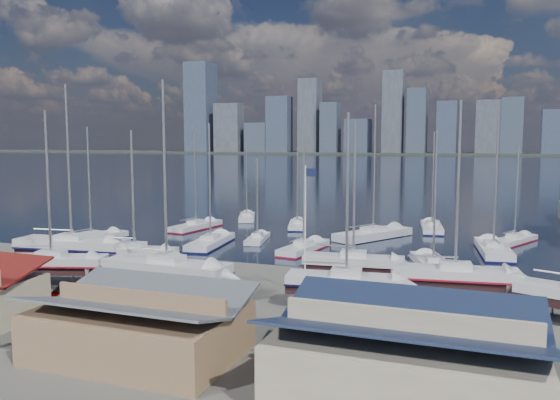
% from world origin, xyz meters
% --- Properties ---
extents(ground, '(1400.00, 1400.00, 0.00)m').
position_xyz_m(ground, '(0.00, -10.00, 0.00)').
color(ground, '#605E59').
rests_on(ground, ground).
extents(water, '(1400.00, 600.00, 0.40)m').
position_xyz_m(water, '(0.00, 300.00, -0.15)').
color(water, '#1A243C').
rests_on(water, ground).
extents(far_shore, '(1400.00, 80.00, 2.20)m').
position_xyz_m(far_shore, '(0.00, 560.00, 1.10)').
color(far_shore, '#2D332D').
rests_on(far_shore, ground).
extents(skyline, '(639.14, 43.80, 107.69)m').
position_xyz_m(skyline, '(-7.83, 553.76, 39.09)').
color(skyline, '#475166').
rests_on(skyline, far_shore).
extents(shed_grey, '(12.60, 8.40, 4.17)m').
position_xyz_m(shed_grey, '(0.00, -26.00, 2.15)').
color(shed_grey, '#8C6B4C').
rests_on(shed_grey, ground).
extents(shed_blue, '(13.65, 9.45, 4.71)m').
position_xyz_m(shed_blue, '(16.00, -26.00, 2.42)').
color(shed_blue, '#BFB293').
rests_on(shed_blue, ground).
extents(sailboat_cradle_0, '(12.14, 4.70, 18.89)m').
position_xyz_m(sailboat_cradle_0, '(-20.36, -8.43, 2.22)').
color(sailboat_cradle_0, '#2D2D33').
rests_on(sailboat_cradle_0, ground).
extents(sailboat_cradle_1, '(10.17, 5.53, 15.84)m').
position_xyz_m(sailboat_cradle_1, '(-17.16, -14.77, 2.06)').
color(sailboat_cradle_1, '#2D2D33').
rests_on(sailboat_cradle_1, ground).
extents(sailboat_cradle_2, '(8.85, 3.46, 14.21)m').
position_xyz_m(sailboat_cradle_2, '(-13.10, -7.84, 1.98)').
color(sailboat_cradle_2, '#2D2D33').
rests_on(sailboat_cradle_2, ground).
extents(sailboat_cradle_3, '(11.46, 3.67, 18.14)m').
position_xyz_m(sailboat_cradle_3, '(-5.54, -13.96, 2.18)').
color(sailboat_cradle_3, '#2D2D33').
rests_on(sailboat_cradle_3, ground).
extents(sailboat_cradle_4, '(9.37, 3.59, 15.00)m').
position_xyz_m(sailboat_cradle_4, '(8.58, -4.92, 2.02)').
color(sailboat_cradle_4, '#2D2D33').
rests_on(sailboat_cradle_4, ground).
extents(sailboat_cradle_5, '(9.71, 3.89, 15.31)m').
position_xyz_m(sailboat_cradle_5, '(9.67, -12.37, 2.04)').
color(sailboat_cradle_5, '#2D2D33').
rests_on(sailboat_cradle_5, ground).
extents(sailboat_cradle_6, '(10.43, 4.23, 16.35)m').
position_xyz_m(sailboat_cradle_6, '(17.59, -7.44, 2.09)').
color(sailboat_cradle_6, '#2D2D33').
rests_on(sailboat_cradle_6, ground).
extents(sailboat_moored_0, '(4.64, 10.87, 15.74)m').
position_xyz_m(sailboat_moored_0, '(-28.21, 4.12, 0.31)').
color(sailboat_moored_0, black).
rests_on(sailboat_moored_0, water).
extents(sailboat_moored_1, '(4.15, 10.49, 15.25)m').
position_xyz_m(sailboat_moored_1, '(-20.66, 18.49, 0.31)').
color(sailboat_moored_1, black).
rests_on(sailboat_moored_1, water).
extents(sailboat_moored_2, '(5.69, 9.28, 13.57)m').
position_xyz_m(sailboat_moored_2, '(-17.48, 30.34, 0.32)').
color(sailboat_moored_2, black).
rests_on(sailboat_moored_2, water).
extents(sailboat_moored_3, '(4.31, 11.07, 16.13)m').
position_xyz_m(sailboat_moored_3, '(-12.38, 7.25, 0.31)').
color(sailboat_moored_3, black).
rests_on(sailboat_moored_3, water).
extents(sailboat_moored_4, '(3.63, 7.90, 11.52)m').
position_xyz_m(sailboat_moored_4, '(-8.06, 12.25, 0.33)').
color(sailboat_moored_4, black).
rests_on(sailboat_moored_4, water).
extents(sailboat_moored_5, '(4.66, 8.97, 12.92)m').
position_xyz_m(sailboat_moored_5, '(-6.83, 25.27, 0.31)').
color(sailboat_moored_5, black).
rests_on(sailboat_moored_5, water).
extents(sailboat_moored_6, '(4.02, 9.91, 14.40)m').
position_xyz_m(sailboat_moored_6, '(-0.33, 8.06, 0.31)').
color(sailboat_moored_6, black).
rests_on(sailboat_moored_6, water).
extents(sailboat_moored_7, '(9.38, 12.54, 18.88)m').
position_xyz_m(sailboat_moored_7, '(5.89, 19.67, 0.33)').
color(sailboat_moored_7, black).
rests_on(sailboat_moored_7, water).
extents(sailboat_moored_8, '(4.24, 10.53, 15.30)m').
position_xyz_m(sailboat_moored_8, '(12.78, 29.32, 0.31)').
color(sailboat_moored_8, black).
rests_on(sailboat_moored_8, water).
extents(sailboat_moored_9, '(5.74, 10.26, 14.93)m').
position_xyz_m(sailboat_moored_9, '(15.01, 3.85, 0.32)').
color(sailboat_moored_9, black).
rests_on(sailboat_moored_9, water).
extents(sailboat_moored_10, '(4.49, 11.67, 17.01)m').
position_xyz_m(sailboat_moored_10, '(21.01, 14.39, 0.31)').
color(sailboat_moored_10, black).
rests_on(sailboat_moored_10, water).
extents(sailboat_moored_11, '(6.18, 9.08, 13.31)m').
position_xyz_m(sailboat_moored_11, '(23.74, 22.51, 0.31)').
color(sailboat_moored_11, black).
rests_on(sailboat_moored_11, water).
extents(car_a, '(1.90, 4.29, 1.44)m').
position_xyz_m(car_a, '(-12.66, -18.12, 0.72)').
color(car_a, gray).
rests_on(car_a, ground).
extents(car_b, '(4.76, 2.12, 1.52)m').
position_xyz_m(car_b, '(-5.72, -18.55, 0.76)').
color(car_b, gray).
rests_on(car_b, ground).
extents(car_c, '(3.92, 5.35, 1.35)m').
position_xyz_m(car_c, '(-1.20, -18.02, 0.68)').
color(car_c, gray).
rests_on(car_c, ground).
extents(car_d, '(2.42, 5.56, 1.59)m').
position_xyz_m(car_d, '(11.59, -18.15, 0.80)').
color(car_d, gray).
rests_on(car_d, ground).
extents(flagpole, '(0.99, 0.12, 11.19)m').
position_xyz_m(flagpole, '(6.04, -11.38, 6.39)').
color(flagpole, white).
rests_on(flagpole, ground).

